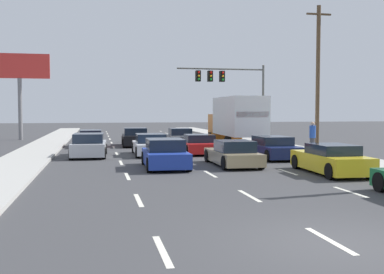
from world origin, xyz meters
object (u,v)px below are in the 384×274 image
(car_navy, at_px, (272,148))
(car_maroon, at_px, (91,139))
(car_silver, at_px, (89,146))
(utility_pole_mid, at_px, (318,75))
(car_white, at_px, (150,145))
(car_tan, at_px, (233,154))
(car_black, at_px, (135,138))
(car_yellow, at_px, (331,160))
(car_red, at_px, (199,145))
(car_blue, at_px, (165,155))
(pedestrian_near_corner, at_px, (313,137))
(traffic_signal_mast, at_px, (224,82))
(roadside_billboard, at_px, (20,76))
(car_gray, at_px, (180,137))
(box_truck, at_px, (236,119))

(car_navy, bearing_deg, car_maroon, 132.68)
(car_silver, bearing_deg, utility_pole_mid, 11.37)
(car_white, distance_m, utility_pole_mid, 13.17)
(car_tan, bearing_deg, car_black, 104.88)
(car_yellow, height_order, utility_pole_mid, utility_pole_mid)
(car_maroon, distance_m, car_red, 9.74)
(car_blue, relative_size, pedestrian_near_corner, 2.23)
(car_blue, relative_size, traffic_signal_mast, 0.51)
(car_silver, bearing_deg, roadside_billboard, 110.29)
(car_navy, height_order, pedestrian_near_corner, pedestrian_near_corner)
(pedestrian_near_corner, bearing_deg, car_black, 138.44)
(car_white, height_order, car_red, car_white)
(car_maroon, bearing_deg, car_black, -4.08)
(car_navy, relative_size, roadside_billboard, 0.60)
(car_silver, bearing_deg, car_gray, 52.50)
(car_maroon, relative_size, car_blue, 1.12)
(car_white, bearing_deg, car_navy, -26.41)
(car_maroon, xyz_separation_m, car_yellow, (9.96, -17.13, 0.01))
(car_red, bearing_deg, car_black, 115.02)
(pedestrian_near_corner, bearing_deg, box_truck, 119.20)
(car_black, relative_size, car_tan, 1.02)
(box_truck, xyz_separation_m, roadside_billboard, (-16.31, 12.51, 3.66))
(car_navy, distance_m, traffic_signal_mast, 16.66)
(car_black, distance_m, car_yellow, 18.19)
(car_gray, relative_size, pedestrian_near_corner, 2.49)
(traffic_signal_mast, bearing_deg, pedestrian_near_corner, -83.86)
(car_blue, height_order, traffic_signal_mast, traffic_signal_mast)
(car_silver, xyz_separation_m, box_truck, (10.05, 4.42, 1.42))
(car_navy, xyz_separation_m, pedestrian_near_corner, (3.24, 1.72, 0.49))
(car_blue, bearing_deg, box_truck, 57.64)
(car_tan, relative_size, traffic_signal_mast, 0.55)
(car_black, distance_m, car_red, 7.74)
(car_tan, distance_m, car_yellow, 4.73)
(roadside_billboard, bearing_deg, car_tan, -60.04)
(car_red, xyz_separation_m, roadside_billboard, (-12.77, 16.28, 5.16))
(car_blue, bearing_deg, car_yellow, -27.07)
(car_red, distance_m, pedestrian_near_corner, 6.88)
(car_maroon, bearing_deg, car_yellow, -59.83)
(car_gray, bearing_deg, car_maroon, -171.44)
(car_silver, distance_m, car_red, 6.55)
(car_tan, height_order, car_yellow, car_yellow)
(car_red, distance_m, car_tan, 6.38)
(car_black, relative_size, car_gray, 1.00)
(utility_pole_mid, bearing_deg, box_truck, 166.91)
(car_blue, distance_m, car_navy, 7.12)
(car_yellow, height_order, roadside_billboard, roadside_billboard)
(car_tan, height_order, utility_pole_mid, utility_pole_mid)
(car_white, bearing_deg, box_truck, 32.03)
(car_silver, bearing_deg, car_white, 5.41)
(car_maroon, distance_m, roadside_billboard, 12.13)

